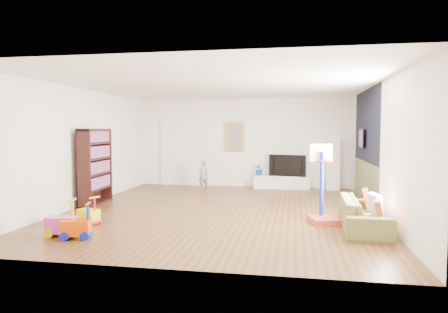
% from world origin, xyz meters
% --- Properties ---
extents(floor, '(6.50, 7.50, 0.00)m').
position_xyz_m(floor, '(0.00, 0.00, 0.00)').
color(floor, brown).
rests_on(floor, ground).
extents(ceiling, '(6.50, 7.50, 0.00)m').
position_xyz_m(ceiling, '(0.00, 0.00, 2.70)').
color(ceiling, white).
rests_on(ceiling, ground).
extents(wall_back, '(6.50, 0.00, 2.70)m').
position_xyz_m(wall_back, '(0.00, 3.75, 1.35)').
color(wall_back, white).
rests_on(wall_back, ground).
extents(wall_front, '(6.50, 0.00, 2.70)m').
position_xyz_m(wall_front, '(0.00, -3.75, 1.35)').
color(wall_front, silver).
rests_on(wall_front, ground).
extents(wall_left, '(0.00, 7.50, 2.70)m').
position_xyz_m(wall_left, '(-3.25, 0.00, 1.35)').
color(wall_left, silver).
rests_on(wall_left, ground).
extents(wall_right, '(0.00, 7.50, 2.70)m').
position_xyz_m(wall_right, '(3.25, 0.00, 1.35)').
color(wall_right, silver).
rests_on(wall_right, ground).
extents(navy_accent, '(0.01, 3.20, 1.70)m').
position_xyz_m(navy_accent, '(3.23, 1.40, 1.85)').
color(navy_accent, black).
rests_on(navy_accent, wall_right).
extents(olive_wainscot, '(0.01, 3.20, 1.00)m').
position_xyz_m(olive_wainscot, '(3.23, 1.40, 0.50)').
color(olive_wainscot, brown).
rests_on(olive_wainscot, wall_right).
extents(doorway, '(1.45, 0.06, 2.10)m').
position_xyz_m(doorway, '(-1.90, 3.71, 1.05)').
color(doorway, white).
rests_on(doorway, ground).
extents(painting_back, '(0.62, 0.06, 0.92)m').
position_xyz_m(painting_back, '(-0.25, 3.71, 1.55)').
color(painting_back, gold).
rests_on(painting_back, wall_back).
extents(artwork_right, '(0.04, 0.56, 0.46)m').
position_xyz_m(artwork_right, '(3.17, 1.60, 1.55)').
color(artwork_right, '#7F3F8C').
rests_on(artwork_right, wall_right).
extents(media_console, '(1.64, 0.43, 0.38)m').
position_xyz_m(media_console, '(1.21, 3.49, 0.19)').
color(media_console, white).
rests_on(media_console, ground).
extents(tall_cabinet, '(0.39, 0.39, 1.61)m').
position_xyz_m(tall_cabinet, '(2.69, 3.50, 0.80)').
color(tall_cabinet, white).
rests_on(tall_cabinet, ground).
extents(bookshelf, '(0.39, 1.23, 1.78)m').
position_xyz_m(bookshelf, '(-3.01, 0.13, 0.89)').
color(bookshelf, black).
rests_on(bookshelf, ground).
extents(sofa, '(0.82, 1.91, 0.55)m').
position_xyz_m(sofa, '(2.79, -1.18, 0.27)').
color(sofa, olive).
rests_on(sofa, ground).
extents(basketball_hoop, '(0.66, 0.74, 1.50)m').
position_xyz_m(basketball_hoop, '(2.13, -0.84, 0.75)').
color(basketball_hoop, '#BF482A').
rests_on(basketball_hoop, ground).
extents(ride_on_yellow, '(0.46, 0.38, 0.53)m').
position_xyz_m(ride_on_yellow, '(-2.19, -1.69, 0.26)').
color(ride_on_yellow, yellow).
rests_on(ride_on_yellow, ground).
extents(ride_on_orange, '(0.49, 0.37, 0.58)m').
position_xyz_m(ride_on_orange, '(-1.88, -2.65, 0.29)').
color(ride_on_orange, '#E34500').
rests_on(ride_on_orange, ground).
extents(ride_on_pink, '(0.49, 0.34, 0.61)m').
position_xyz_m(ride_on_pink, '(-2.21, -2.55, 0.31)').
color(ride_on_pink, '#D4369B').
rests_on(ride_on_pink, ground).
extents(child, '(0.38, 0.38, 0.89)m').
position_xyz_m(child, '(-1.05, 2.89, 0.44)').
color(child, gray).
rests_on(child, ground).
extents(tv, '(1.11, 0.38, 0.64)m').
position_xyz_m(tv, '(1.40, 3.48, 0.70)').
color(tv, black).
rests_on(tv, media_console).
extents(vase_plant, '(0.41, 0.38, 0.37)m').
position_xyz_m(vase_plant, '(0.55, 3.51, 0.57)').
color(vase_plant, '#093C9C').
rests_on(vase_plant, media_console).
extents(pillow_left, '(0.17, 0.37, 0.35)m').
position_xyz_m(pillow_left, '(2.95, -1.71, 0.43)').
color(pillow_left, '#BE4324').
rests_on(pillow_left, sofa).
extents(pillow_center, '(0.20, 0.43, 0.41)m').
position_xyz_m(pillow_center, '(3.00, -1.20, 0.43)').
color(pillow_center, silver).
rests_on(pillow_center, sofa).
extents(pillow_right, '(0.15, 0.40, 0.39)m').
position_xyz_m(pillow_right, '(2.95, -0.60, 0.43)').
color(pillow_right, '#AF2119').
rests_on(pillow_right, sofa).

